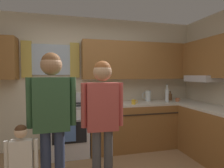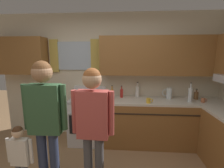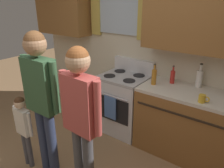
{
  "view_description": "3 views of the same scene",
  "coord_description": "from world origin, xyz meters",
  "px_view_note": "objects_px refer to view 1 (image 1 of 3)",
  "views": [
    {
      "loc": [
        -0.41,
        -1.84,
        1.45
      ],
      "look_at": [
        0.24,
        0.76,
        1.31
      ],
      "focal_mm": 29.12,
      "sensor_mm": 36.0,
      "label": 1
    },
    {
      "loc": [
        0.35,
        -1.47,
        1.74
      ],
      "look_at": [
        0.17,
        0.93,
        1.31
      ],
      "focal_mm": 25.34,
      "sensor_mm": 36.0,
      "label": 2
    },
    {
      "loc": [
        1.29,
        -1.01,
        1.99
      ],
      "look_at": [
        0.09,
        0.61,
        1.18
      ],
      "focal_mm": 35.02,
      "sensor_mm": 36.0,
      "label": 3
    }
  ],
  "objects_px": {
    "water_pitcher": "(148,96)",
    "adult_holding_child": "(52,110)",
    "stove_oven": "(69,128)",
    "bottle_milk_white": "(119,96)",
    "adult_in_plaid": "(102,112)",
    "cup_terracotta": "(177,100)",
    "bottle_sauce_red": "(104,98)",
    "mug_mustard_yellow": "(134,102)",
    "bottle_oil_amber": "(96,99)",
    "bottle_tall_clear": "(167,95)",
    "bottle_squat_brown": "(170,97)",
    "small_child": "(21,159)"
  },
  "relations": [
    {
      "from": "bottle_oil_amber",
      "to": "bottle_tall_clear",
      "type": "bearing_deg",
      "value": -2.0
    },
    {
      "from": "adult_in_plaid",
      "to": "small_child",
      "type": "relative_size",
      "value": 1.71
    },
    {
      "from": "bottle_tall_clear",
      "to": "adult_in_plaid",
      "type": "distance_m",
      "value": 1.97
    },
    {
      "from": "water_pitcher",
      "to": "adult_holding_child",
      "type": "xyz_separation_m",
      "value": [
        -1.81,
        -1.42,
        0.05
      ]
    },
    {
      "from": "small_child",
      "to": "adult_in_plaid",
      "type": "bearing_deg",
      "value": 6.91
    },
    {
      "from": "bottle_tall_clear",
      "to": "stove_oven",
      "type": "bearing_deg",
      "value": 177.04
    },
    {
      "from": "bottle_milk_white",
      "to": "small_child",
      "type": "distance_m",
      "value": 2.25
    },
    {
      "from": "bottle_tall_clear",
      "to": "bottle_milk_white",
      "type": "relative_size",
      "value": 1.17
    },
    {
      "from": "stove_oven",
      "to": "bottle_tall_clear",
      "type": "distance_m",
      "value": 2.02
    },
    {
      "from": "bottle_oil_amber",
      "to": "mug_mustard_yellow",
      "type": "height_order",
      "value": "bottle_oil_amber"
    },
    {
      "from": "bottle_squat_brown",
      "to": "stove_oven",
      "type": "bearing_deg",
      "value": -176.97
    },
    {
      "from": "mug_mustard_yellow",
      "to": "small_child",
      "type": "distance_m",
      "value": 2.07
    },
    {
      "from": "mug_mustard_yellow",
      "to": "adult_holding_child",
      "type": "relative_size",
      "value": 0.07
    },
    {
      "from": "adult_in_plaid",
      "to": "small_child",
      "type": "xyz_separation_m",
      "value": [
        -0.86,
        -0.1,
        -0.42
      ]
    },
    {
      "from": "adult_holding_child",
      "to": "small_child",
      "type": "relative_size",
      "value": 1.79
    },
    {
      "from": "stove_oven",
      "to": "adult_holding_child",
      "type": "xyz_separation_m",
      "value": [
        -0.2,
        -1.3,
        0.6
      ]
    },
    {
      "from": "bottle_milk_white",
      "to": "bottle_tall_clear",
      "type": "bearing_deg",
      "value": -18.72
    },
    {
      "from": "water_pitcher",
      "to": "small_child",
      "type": "relative_size",
      "value": 0.23
    },
    {
      "from": "bottle_tall_clear",
      "to": "bottle_milk_white",
      "type": "bearing_deg",
      "value": 161.28
    },
    {
      "from": "bottle_tall_clear",
      "to": "bottle_oil_amber",
      "type": "xyz_separation_m",
      "value": [
        -1.44,
        0.05,
        -0.03
      ]
    },
    {
      "from": "adult_in_plaid",
      "to": "bottle_squat_brown",
      "type": "bearing_deg",
      "value": 38.48
    },
    {
      "from": "bottle_sauce_red",
      "to": "bottle_oil_amber",
      "type": "relative_size",
      "value": 0.86
    },
    {
      "from": "bottle_milk_white",
      "to": "mug_mustard_yellow",
      "type": "xyz_separation_m",
      "value": [
        0.17,
        -0.44,
        -0.07
      ]
    },
    {
      "from": "cup_terracotta",
      "to": "adult_holding_child",
      "type": "height_order",
      "value": "adult_holding_child"
    },
    {
      "from": "adult_in_plaid",
      "to": "adult_holding_child",
      "type": "bearing_deg",
      "value": -179.12
    },
    {
      "from": "bottle_milk_white",
      "to": "adult_holding_child",
      "type": "height_order",
      "value": "adult_holding_child"
    },
    {
      "from": "stove_oven",
      "to": "cup_terracotta",
      "type": "xyz_separation_m",
      "value": [
        2.18,
        -0.1,
        0.47
      ]
    },
    {
      "from": "bottle_squat_brown",
      "to": "adult_holding_child",
      "type": "xyz_separation_m",
      "value": [
        -2.34,
        -1.42,
        0.09
      ]
    },
    {
      "from": "bottle_sauce_red",
      "to": "mug_mustard_yellow",
      "type": "bearing_deg",
      "value": -36.01
    },
    {
      "from": "adult_holding_child",
      "to": "stove_oven",
      "type": "bearing_deg",
      "value": 81.33
    },
    {
      "from": "mug_mustard_yellow",
      "to": "bottle_tall_clear",
      "type": "bearing_deg",
      "value": 8.92
    },
    {
      "from": "bottle_milk_white",
      "to": "mug_mustard_yellow",
      "type": "bearing_deg",
      "value": -68.78
    },
    {
      "from": "cup_terracotta",
      "to": "bottle_milk_white",
      "type": "bearing_deg",
      "value": 165.04
    },
    {
      "from": "adult_holding_child",
      "to": "bottle_oil_amber",
      "type": "bearing_deg",
      "value": 60.97
    },
    {
      "from": "stove_oven",
      "to": "bottle_milk_white",
      "type": "bearing_deg",
      "value": 12.13
    },
    {
      "from": "bottle_sauce_red",
      "to": "small_child",
      "type": "relative_size",
      "value": 0.26
    },
    {
      "from": "bottle_milk_white",
      "to": "bottle_sauce_red",
      "type": "bearing_deg",
      "value": -166.73
    },
    {
      "from": "water_pitcher",
      "to": "adult_in_plaid",
      "type": "bearing_deg",
      "value": -131.53
    },
    {
      "from": "stove_oven",
      "to": "bottle_tall_clear",
      "type": "relative_size",
      "value": 3.0
    },
    {
      "from": "bottle_milk_white",
      "to": "bottle_oil_amber",
      "type": "bearing_deg",
      "value": -152.32
    },
    {
      "from": "bottle_sauce_red",
      "to": "adult_in_plaid",
      "type": "relative_size",
      "value": 0.15
    },
    {
      "from": "bottle_sauce_red",
      "to": "bottle_milk_white",
      "type": "relative_size",
      "value": 0.78
    },
    {
      "from": "bottle_oil_amber",
      "to": "cup_terracotta",
      "type": "distance_m",
      "value": 1.68
    },
    {
      "from": "bottle_oil_amber",
      "to": "water_pitcher",
      "type": "distance_m",
      "value": 1.13
    },
    {
      "from": "cup_terracotta",
      "to": "water_pitcher",
      "type": "height_order",
      "value": "water_pitcher"
    },
    {
      "from": "bottle_squat_brown",
      "to": "cup_terracotta",
      "type": "relative_size",
      "value": 1.88
    },
    {
      "from": "bottle_tall_clear",
      "to": "bottle_milk_white",
      "type": "height_order",
      "value": "bottle_tall_clear"
    },
    {
      "from": "adult_holding_child",
      "to": "adult_in_plaid",
      "type": "relative_size",
      "value": 1.05
    },
    {
      "from": "adult_holding_child",
      "to": "bottle_sauce_red",
      "type": "bearing_deg",
      "value": 58.7
    },
    {
      "from": "bottle_oil_amber",
      "to": "small_child",
      "type": "distance_m",
      "value": 1.73
    }
  ]
}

